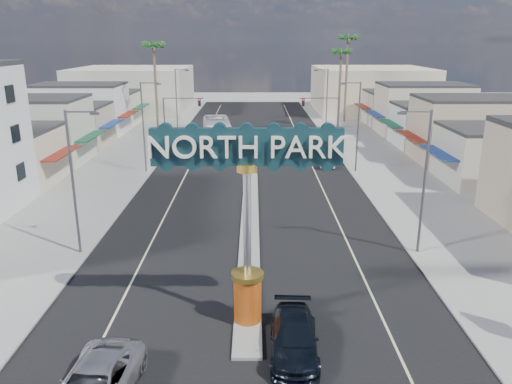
{
  "coord_description": "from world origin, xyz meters",
  "views": [
    {
      "loc": [
        0.3,
        -18.88,
        12.88
      ],
      "look_at": [
        0.42,
        9.08,
        4.32
      ],
      "focal_mm": 35.0,
      "sensor_mm": 36.0,
      "label": 1
    }
  ],
  "objects_px": {
    "streetlight_r_far": "(326,98)",
    "streetlight_r_near": "(422,175)",
    "gateway_sign": "(247,204)",
    "streetlight_l_mid": "(145,123)",
    "palm_right_mid": "(341,56)",
    "suv_right": "(294,337)",
    "traffic_signal_left": "(178,111)",
    "streetlight_l_far": "(177,98)",
    "traffic_signal_right": "(324,111)",
    "palm_right_far": "(348,43)",
    "city_bus": "(218,136)",
    "palm_left_far": "(154,51)",
    "car_parked_right": "(328,159)",
    "streetlight_r_mid": "(357,123)",
    "streetlight_l_near": "(75,176)"
  },
  "relations": [
    {
      "from": "traffic_signal_left",
      "to": "streetlight_l_far",
      "type": "height_order",
      "value": "streetlight_l_far"
    },
    {
      "from": "palm_right_mid",
      "to": "palm_right_far",
      "type": "relative_size",
      "value": 0.86
    },
    {
      "from": "streetlight_l_far",
      "to": "city_bus",
      "type": "xyz_separation_m",
      "value": [
        6.42,
        -12.13,
        -3.18
      ]
    },
    {
      "from": "suv_right",
      "to": "city_bus",
      "type": "relative_size",
      "value": 0.37
    },
    {
      "from": "streetlight_l_mid",
      "to": "palm_left_far",
      "type": "relative_size",
      "value": 0.69
    },
    {
      "from": "streetlight_l_mid",
      "to": "palm_right_far",
      "type": "height_order",
      "value": "palm_right_far"
    },
    {
      "from": "gateway_sign",
      "to": "traffic_signal_right",
      "type": "bearing_deg",
      "value": 77.67
    },
    {
      "from": "streetlight_r_far",
      "to": "streetlight_r_near",
      "type": "bearing_deg",
      "value": -90.0
    },
    {
      "from": "palm_left_far",
      "to": "streetlight_l_mid",
      "type": "bearing_deg",
      "value": -82.69
    },
    {
      "from": "streetlight_r_mid",
      "to": "palm_right_mid",
      "type": "distance_m",
      "value": 26.71
    },
    {
      "from": "palm_left_far",
      "to": "traffic_signal_right",
      "type": "bearing_deg",
      "value": -15.15
    },
    {
      "from": "traffic_signal_right",
      "to": "streetlight_r_near",
      "type": "height_order",
      "value": "streetlight_r_near"
    },
    {
      "from": "streetlight_l_far",
      "to": "traffic_signal_left",
      "type": "bearing_deg",
      "value": -81.14
    },
    {
      "from": "streetlight_l_far",
      "to": "city_bus",
      "type": "relative_size",
      "value": 0.67
    },
    {
      "from": "traffic_signal_right",
      "to": "palm_left_far",
      "type": "height_order",
      "value": "palm_left_far"
    },
    {
      "from": "traffic_signal_left",
      "to": "streetlight_l_near",
      "type": "relative_size",
      "value": 0.67
    },
    {
      "from": "streetlight_l_far",
      "to": "streetlight_r_mid",
      "type": "xyz_separation_m",
      "value": [
        20.87,
        -22.0,
        0.0
      ]
    },
    {
      "from": "gateway_sign",
      "to": "streetlight_r_mid",
      "type": "relative_size",
      "value": 1.02
    },
    {
      "from": "streetlight_r_mid",
      "to": "palm_right_far",
      "type": "bearing_deg",
      "value": 81.88
    },
    {
      "from": "streetlight_l_far",
      "to": "car_parked_right",
      "type": "bearing_deg",
      "value": -45.82
    },
    {
      "from": "streetlight_l_mid",
      "to": "streetlight_r_mid",
      "type": "bearing_deg",
      "value": 0.0
    },
    {
      "from": "gateway_sign",
      "to": "streetlight_r_near",
      "type": "height_order",
      "value": "gateway_sign"
    },
    {
      "from": "traffic_signal_right",
      "to": "streetlight_r_near",
      "type": "relative_size",
      "value": 0.67
    },
    {
      "from": "streetlight_l_far",
      "to": "palm_left_far",
      "type": "height_order",
      "value": "palm_left_far"
    },
    {
      "from": "palm_left_far",
      "to": "car_parked_right",
      "type": "xyz_separation_m",
      "value": [
        21.16,
        -17.13,
        -10.78
      ]
    },
    {
      "from": "streetlight_l_far",
      "to": "streetlight_r_far",
      "type": "xyz_separation_m",
      "value": [
        20.87,
        0.0,
        0.0
      ]
    },
    {
      "from": "suv_right",
      "to": "streetlight_r_far",
      "type": "bearing_deg",
      "value": 83.41
    },
    {
      "from": "streetlight_r_near",
      "to": "city_bus",
      "type": "bearing_deg",
      "value": 115.81
    },
    {
      "from": "traffic_signal_right",
      "to": "palm_right_far",
      "type": "relative_size",
      "value": 0.43
    },
    {
      "from": "city_bus",
      "to": "traffic_signal_right",
      "type": "bearing_deg",
      "value": 10.99
    },
    {
      "from": "palm_left_far",
      "to": "car_parked_right",
      "type": "distance_m",
      "value": 29.28
    },
    {
      "from": "streetlight_l_mid",
      "to": "streetlight_r_far",
      "type": "xyz_separation_m",
      "value": [
        20.87,
        22.0,
        0.0
      ]
    },
    {
      "from": "traffic_signal_left",
      "to": "traffic_signal_right",
      "type": "distance_m",
      "value": 18.37
    },
    {
      "from": "streetlight_l_near",
      "to": "streetlight_r_far",
      "type": "height_order",
      "value": "same"
    },
    {
      "from": "gateway_sign",
      "to": "streetlight_l_near",
      "type": "xyz_separation_m",
      "value": [
        -10.43,
        8.02,
        -0.86
      ]
    },
    {
      "from": "city_bus",
      "to": "car_parked_right",
      "type": "bearing_deg",
      "value": -36.27
    },
    {
      "from": "traffic_signal_right",
      "to": "streetlight_r_mid",
      "type": "xyz_separation_m",
      "value": [
        1.25,
        -13.99,
        0.79
      ]
    },
    {
      "from": "gateway_sign",
      "to": "streetlight_l_far",
      "type": "xyz_separation_m",
      "value": [
        -10.43,
        50.02,
        -0.86
      ]
    },
    {
      "from": "traffic_signal_left",
      "to": "palm_right_far",
      "type": "relative_size",
      "value": 0.43
    },
    {
      "from": "traffic_signal_left",
      "to": "city_bus",
      "type": "height_order",
      "value": "traffic_signal_left"
    },
    {
      "from": "streetlight_l_far",
      "to": "palm_right_mid",
      "type": "bearing_deg",
      "value": 9.69
    },
    {
      "from": "suv_right",
      "to": "city_bus",
      "type": "bearing_deg",
      "value": 101.05
    },
    {
      "from": "streetlight_l_mid",
      "to": "palm_left_far",
      "type": "height_order",
      "value": "palm_left_far"
    },
    {
      "from": "streetlight_l_near",
      "to": "streetlight_l_far",
      "type": "xyz_separation_m",
      "value": [
        0.0,
        42.0,
        0.0
      ]
    },
    {
      "from": "streetlight_r_mid",
      "to": "gateway_sign",
      "type": "bearing_deg",
      "value": -110.42
    },
    {
      "from": "streetlight_l_mid",
      "to": "palm_right_mid",
      "type": "xyz_separation_m",
      "value": [
        23.43,
        26.0,
        5.54
      ]
    },
    {
      "from": "streetlight_l_far",
      "to": "suv_right",
      "type": "xyz_separation_m",
      "value": [
        12.43,
        -52.38,
        -4.35
      ]
    },
    {
      "from": "traffic_signal_left",
      "to": "streetlight_l_near",
      "type": "xyz_separation_m",
      "value": [
        -1.25,
        -33.99,
        0.79
      ]
    },
    {
      "from": "traffic_signal_right",
      "to": "streetlight_l_far",
      "type": "relative_size",
      "value": 0.67
    },
    {
      "from": "traffic_signal_right",
      "to": "streetlight_r_near",
      "type": "xyz_separation_m",
      "value": [
        1.25,
        -33.99,
        0.79
      ]
    }
  ]
}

